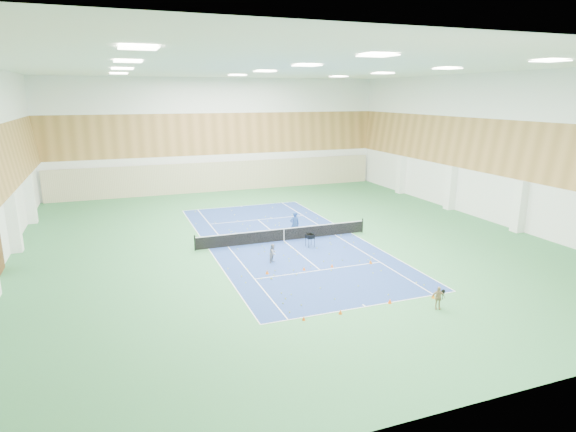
{
  "coord_description": "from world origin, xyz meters",
  "views": [
    {
      "loc": [
        -11.35,
        -31.22,
        10.28
      ],
      "look_at": [
        0.08,
        -0.63,
        2.0
      ],
      "focal_mm": 30.0,
      "sensor_mm": 36.0,
      "label": 1
    }
  ],
  "objects_px": {
    "tennis_net": "(284,234)",
    "ball_cart": "(310,240)",
    "child_court": "(273,253)",
    "coach": "(295,224)",
    "child_apron": "(438,298)"
  },
  "relations": [
    {
      "from": "tennis_net",
      "to": "child_apron",
      "type": "bearing_deg",
      "value": -76.42
    },
    {
      "from": "coach",
      "to": "child_apron",
      "type": "relative_size",
      "value": 1.66
    },
    {
      "from": "child_court",
      "to": "child_apron",
      "type": "xyz_separation_m",
      "value": [
        5.4,
        -9.28,
        -0.01
      ]
    },
    {
      "from": "tennis_net",
      "to": "child_apron",
      "type": "height_order",
      "value": "child_apron"
    },
    {
      "from": "tennis_net",
      "to": "ball_cart",
      "type": "distance_m",
      "value": 2.28
    },
    {
      "from": "tennis_net",
      "to": "child_court",
      "type": "xyz_separation_m",
      "value": [
        -2.19,
        -4.03,
        0.05
      ]
    },
    {
      "from": "tennis_net",
      "to": "child_apron",
      "type": "xyz_separation_m",
      "value": [
        3.22,
        -13.31,
        0.04
      ]
    },
    {
      "from": "coach",
      "to": "child_court",
      "type": "relative_size",
      "value": 1.63
    },
    {
      "from": "ball_cart",
      "to": "tennis_net",
      "type": "bearing_deg",
      "value": 115.59
    },
    {
      "from": "child_court",
      "to": "coach",
      "type": "bearing_deg",
      "value": 11.08
    },
    {
      "from": "coach",
      "to": "child_court",
      "type": "distance_m",
      "value": 5.67
    },
    {
      "from": "tennis_net",
      "to": "child_apron",
      "type": "distance_m",
      "value": 13.69
    },
    {
      "from": "coach",
      "to": "ball_cart",
      "type": "height_order",
      "value": "coach"
    },
    {
      "from": "child_court",
      "to": "tennis_net",
      "type": "bearing_deg",
      "value": 17.64
    },
    {
      "from": "child_apron",
      "to": "ball_cart",
      "type": "relative_size",
      "value": 1.27
    }
  ]
}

